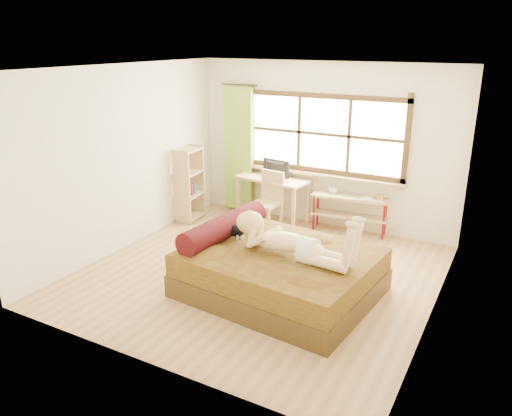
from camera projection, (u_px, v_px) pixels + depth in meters
The scene contains 18 objects.
floor at pixel (258, 274), 6.78m from camera, with size 4.50×4.50×0.00m, color #9E754C.
ceiling at pixel (259, 68), 5.90m from camera, with size 4.50×4.50×0.00m, color white.
wall_back at pixel (324, 146), 8.21m from camera, with size 4.50×4.50×0.00m, color silver.
wall_front at pixel (139, 236), 4.47m from camera, with size 4.50×4.50×0.00m, color silver.
wall_left at pixel (125, 158), 7.36m from camera, with size 4.50×4.50×0.00m, color silver.
wall_right at pixel (444, 205), 5.32m from camera, with size 4.50×4.50×0.00m, color silver.
window at pixel (323, 137), 8.13m from camera, with size 2.80×0.16×1.46m.
curtain at pixel (239, 150), 8.88m from camera, with size 0.55×0.10×2.20m, color olive.
bed at pixel (276, 269), 6.21m from camera, with size 2.40×2.00×0.85m.
woman at pixel (290, 230), 5.88m from camera, with size 1.56×0.45×0.67m, color beige, non-canonical shape.
kitten at pixel (234, 229), 6.46m from camera, with size 0.34×0.13×0.27m, color black, non-canonical shape.
desk at pixel (273, 184), 8.53m from camera, with size 1.31×0.73×0.78m.
monitor at pixel (274, 169), 8.49m from camera, with size 0.52×0.07×0.30m, color black.
chair at pixel (269, 197), 8.22m from camera, with size 0.49×0.49×0.97m.
pipe_shelf at pixel (351, 206), 8.09m from camera, with size 1.26×0.45×0.70m.
cup at pixel (333, 190), 8.16m from camera, with size 0.14×0.14×0.11m, color gray.
book at pixel (363, 197), 7.94m from camera, with size 0.17×0.23×0.02m, color gray.
bookshelf at pixel (189, 184), 8.61m from camera, with size 0.38×0.59×1.28m.
Camera 1 is at (2.91, -5.39, 3.04)m, focal length 35.00 mm.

